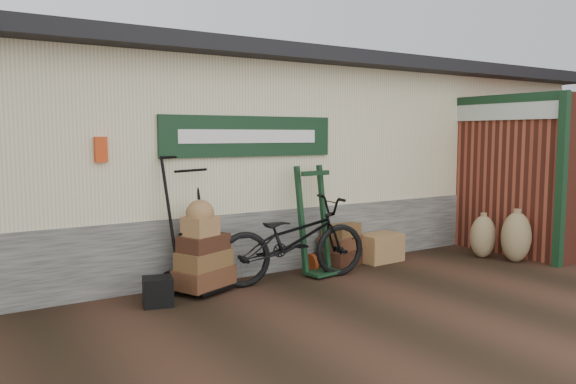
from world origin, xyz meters
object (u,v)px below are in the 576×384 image
object	(u,v)px
black_trunk	(158,292)
porter_trolley	(192,222)
wicker_hamper	(380,247)
bicycle	(293,235)
suitcase_stack	(340,245)
green_barrow	(315,221)

from	to	relation	value
black_trunk	porter_trolley	bearing A→B (deg)	33.62
wicker_hamper	bicycle	distance (m)	1.87
wicker_hamper	bicycle	bearing A→B (deg)	-171.35
suitcase_stack	black_trunk	world-z (taller)	suitcase_stack
green_barrow	bicycle	xyz separation A→B (m)	(-0.48, -0.16, -0.14)
bicycle	suitcase_stack	bearing A→B (deg)	-63.06
porter_trolley	wicker_hamper	bearing A→B (deg)	-23.52
wicker_hamper	bicycle	xyz separation A→B (m)	(-1.80, -0.27, 0.41)
green_barrow	suitcase_stack	world-z (taller)	green_barrow
suitcase_stack	porter_trolley	bearing A→B (deg)	-178.28
suitcase_stack	wicker_hamper	world-z (taller)	suitcase_stack
green_barrow	suitcase_stack	size ratio (longest dim) A/B	2.14
wicker_hamper	black_trunk	size ratio (longest dim) A/B	1.98
porter_trolley	black_trunk	world-z (taller)	porter_trolley
suitcase_stack	bicycle	size ratio (longest dim) A/B	0.33
green_barrow	black_trunk	xyz separation A→B (m)	(-2.39, -0.24, -0.60)
porter_trolley	black_trunk	xyz separation A→B (m)	(-0.60, -0.40, -0.70)
porter_trolley	bicycle	bearing A→B (deg)	-36.51
wicker_hamper	porter_trolley	bearing A→B (deg)	179.04
suitcase_stack	wicker_hamper	size ratio (longest dim) A/B	1.08
porter_trolley	bicycle	xyz separation A→B (m)	(1.31, -0.33, -0.24)
porter_trolley	black_trunk	bearing A→B (deg)	-168.94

